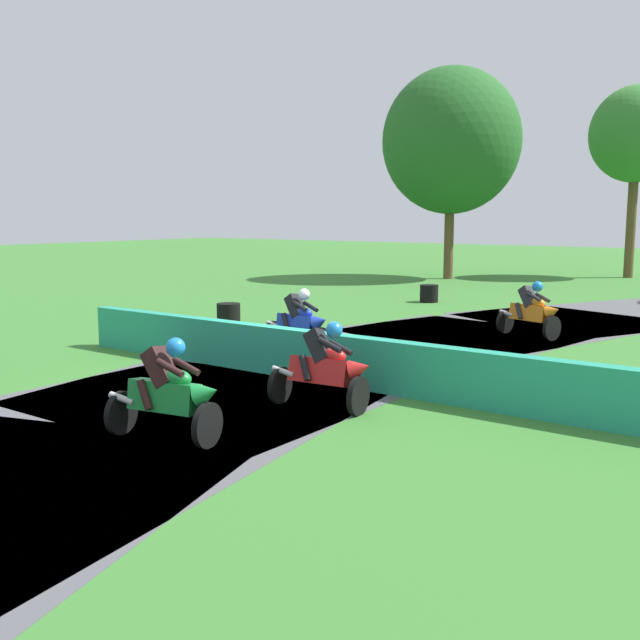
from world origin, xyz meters
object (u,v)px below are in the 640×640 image
object	(u,v)px
motorcycle_lead_orange	(532,310)
tire_stack_near	(429,293)
motorcycle_chase_blue	(300,321)
motorcycle_trailing_red	(325,368)
motorcycle_fourth_green	(169,392)
tire_stack_mid_a	(229,314)

from	to	relation	value
motorcycle_lead_orange	tire_stack_near	world-z (taller)	motorcycle_lead_orange
motorcycle_chase_blue	motorcycle_trailing_red	xyz separation A→B (m)	(3.22, -3.61, -0.02)
motorcycle_trailing_red	tire_stack_near	distance (m)	14.37
motorcycle_lead_orange	motorcycle_fourth_green	size ratio (longest dim) A/B	1.02
motorcycle_fourth_green	tire_stack_near	xyz separation A→B (m)	(-4.32, 15.99, -0.36)
tire_stack_mid_a	motorcycle_chase_blue	bearing A→B (deg)	-26.08
motorcycle_fourth_green	tire_stack_mid_a	distance (m)	10.24
motorcycle_chase_blue	tire_stack_mid_a	xyz separation A→B (m)	(-3.85, 1.88, -0.36)
tire_stack_mid_a	tire_stack_near	bearing A→B (deg)	75.77
motorcycle_chase_blue	tire_stack_mid_a	distance (m)	4.30
motorcycle_chase_blue	tire_stack_near	bearing A→B (deg)	100.57
motorcycle_chase_blue	motorcycle_lead_orange	bearing A→B (deg)	53.33
motorcycle_lead_orange	motorcycle_chase_blue	bearing A→B (deg)	-126.67
tire_stack_near	motorcycle_fourth_green	bearing A→B (deg)	-74.88
motorcycle_chase_blue	tire_stack_mid_a	bearing A→B (deg)	153.92
motorcycle_trailing_red	motorcycle_fourth_green	xyz separation A→B (m)	(-0.74, -2.54, 0.02)
motorcycle_trailing_red	motorcycle_chase_blue	bearing A→B (deg)	131.73
motorcycle_fourth_green	tire_stack_mid_a	size ratio (longest dim) A/B	2.63
motorcycle_fourth_green	tire_stack_mid_a	bearing A→B (deg)	128.24
motorcycle_chase_blue	tire_stack_near	world-z (taller)	motorcycle_chase_blue
tire_stack_near	motorcycle_trailing_red	bearing A→B (deg)	-69.38
motorcycle_chase_blue	tire_stack_mid_a	world-z (taller)	motorcycle_chase_blue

